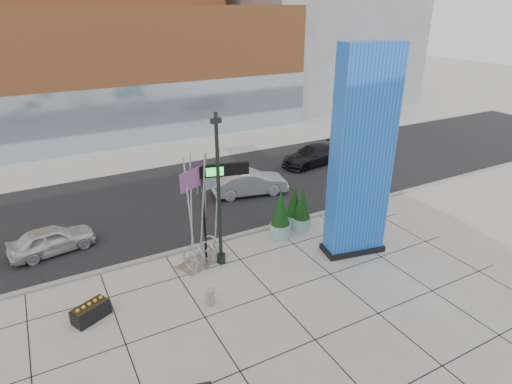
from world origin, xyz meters
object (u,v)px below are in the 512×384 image
lamp_post (219,206)px  concrete_bollard (210,297)px  public_art_sculpture (201,235)px  car_white_west (52,240)px  blue_pylon (361,160)px  car_silver_mid (249,183)px  overhead_street_sign (219,177)px

lamp_post → concrete_bollard: size_ratio=9.96×
public_art_sculpture → car_white_west: size_ratio=1.36×
blue_pylon → car_white_west: size_ratio=2.48×
car_white_west → blue_pylon: bearing=-127.1°
lamp_post → car_white_west: lamp_post is taller
car_white_west → car_silver_mid: 11.63m
lamp_post → car_silver_mid: bearing=52.8°
blue_pylon → lamp_post: bearing=172.1°
overhead_street_sign → car_silver_mid: size_ratio=0.98×
blue_pylon → car_white_west: (-12.79, 6.75, -4.00)m
public_art_sculpture → concrete_bollard: 3.34m
overhead_street_sign → concrete_bollard: bearing=-108.1°
blue_pylon → car_silver_mid: 9.29m
overhead_street_sign → car_white_west: 8.79m
public_art_sculpture → car_silver_mid: public_art_sculpture is taller
overhead_street_sign → car_silver_mid: 7.94m
public_art_sculpture → concrete_bollard: (-0.88, -3.05, -1.04)m
concrete_bollard → car_silver_mid: size_ratio=0.15×
public_art_sculpture → concrete_bollard: bearing=-129.7°
blue_pylon → overhead_street_sign: (-5.76, 2.64, -0.67)m
concrete_bollard → overhead_street_sign: overhead_street_sign is taller
car_silver_mid → overhead_street_sign: bearing=153.5°
lamp_post → public_art_sculpture: lamp_post is taller
lamp_post → concrete_bollard: (-1.63, -2.58, -2.53)m
public_art_sculpture → car_silver_mid: size_ratio=1.12×
blue_pylon → concrete_bollard: (-7.69, -0.52, -4.31)m
blue_pylon → car_white_west: 15.00m
concrete_bollard → car_silver_mid: car_silver_mid is taller
concrete_bollard → car_white_west: (-5.10, 7.28, 0.31)m
lamp_post → car_silver_mid: 8.18m
lamp_post → overhead_street_sign: size_ratio=1.51×
lamp_post → public_art_sculpture: size_ratio=1.33×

